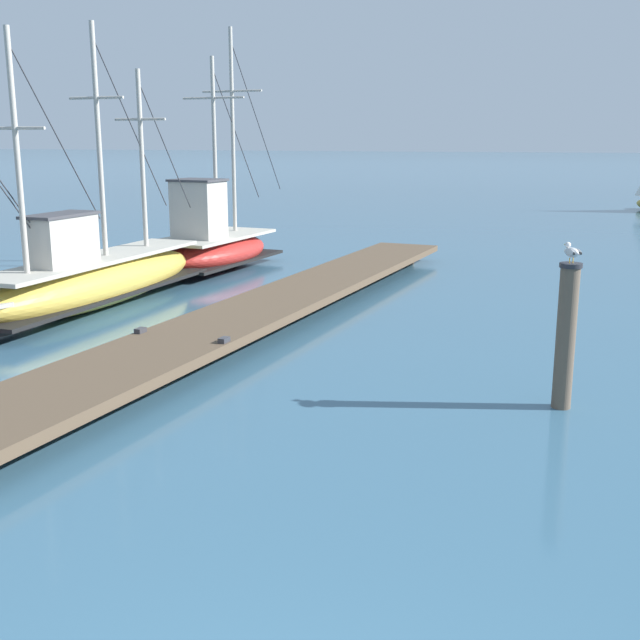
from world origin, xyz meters
The scene contains 5 objects.
floating_dock centered at (-4.71, 12.16, 0.36)m, with size 3.01×18.18×0.53m.
fishing_boat_1 centered at (-8.86, 17.28, 0.72)m, with size 2.46×6.59×6.61m.
fishing_boat_3 centered at (-8.91, 11.89, 0.67)m, with size 1.66×7.71×5.97m.
mooring_piling centered at (1.00, 8.47, 1.04)m, with size 0.30×0.30×2.01m.
perched_seagull centered at (1.01, 8.46, 2.16)m, with size 0.26×0.35×0.26m.
Camera 1 is at (1.31, -2.32, 3.63)m, focal length 44.19 mm.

